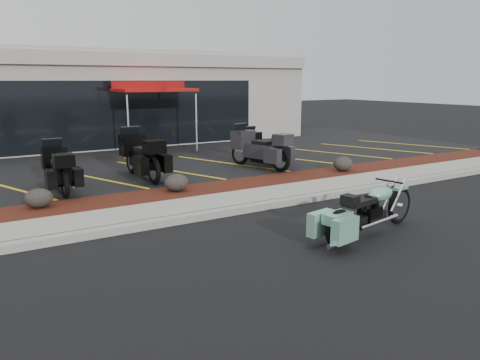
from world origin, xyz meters
TOP-DOWN VIEW (x-y plane):
  - ground at (0.00, 0.00)m, footprint 90.00×90.00m
  - curb at (0.00, 0.90)m, footprint 24.00×0.25m
  - sidewalk at (0.00, 1.60)m, footprint 24.00×1.20m
  - mulch_bed at (0.00, 2.80)m, footprint 24.00×1.20m
  - upper_lot at (0.00, 8.20)m, footprint 26.00×9.60m
  - dealership_building at (0.00, 14.47)m, footprint 18.00×8.16m
  - boulder_left at (-3.96, 2.98)m, footprint 0.58×0.48m
  - boulder_mid at (-0.85, 2.87)m, footprint 0.60×0.50m
  - boulder_right at (4.45, 2.70)m, footprint 0.61×0.51m
  - hero_cruiser at (2.08, -1.42)m, footprint 2.88×1.21m
  - touring_black_front at (-3.26, 5.10)m, footprint 0.87×2.14m
  - touring_black_mid at (-1.05, 5.64)m, footprint 0.95×2.38m
  - touring_grey at (2.37, 5.21)m, footprint 1.45×2.46m
  - touring_black_rear at (3.21, 5.94)m, footprint 1.01×2.05m
  - traffic_cone at (-0.25, 8.30)m, footprint 0.42×0.42m
  - popup_canopy at (1.17, 9.94)m, footprint 3.14×3.14m

SIDE VIEW (x-z plane):
  - ground at x=0.00m, z-range 0.00..0.00m
  - curb at x=0.00m, z-range 0.00..0.15m
  - sidewalk at x=0.00m, z-range 0.00..0.15m
  - upper_lot at x=0.00m, z-range 0.00..0.15m
  - mulch_bed at x=0.00m, z-range 0.00..0.16m
  - boulder_left at x=-3.96m, z-range 0.16..0.57m
  - boulder_mid at x=-0.85m, z-range 0.16..0.58m
  - boulder_right at x=4.45m, z-range 0.16..0.59m
  - traffic_cone at x=-0.25m, z-range 0.15..0.62m
  - hero_cruiser at x=2.08m, z-range 0.00..0.98m
  - touring_black_rear at x=3.21m, z-range 0.15..1.29m
  - touring_black_front at x=-3.26m, z-range 0.15..1.38m
  - touring_grey at x=2.37m, z-range 0.15..1.49m
  - touring_black_mid at x=-1.05m, z-range 0.15..1.53m
  - dealership_building at x=0.00m, z-range 0.01..4.01m
  - popup_canopy at x=1.17m, z-range 1.22..3.86m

